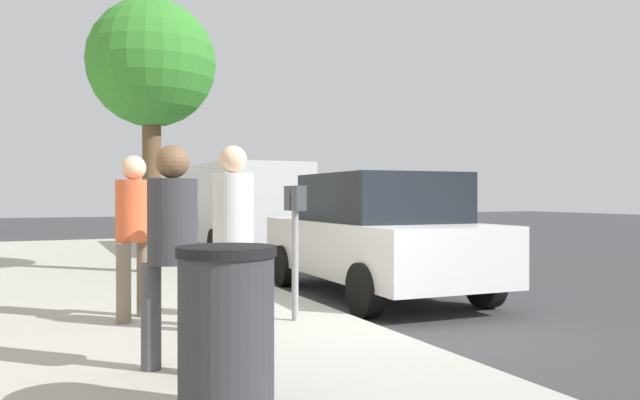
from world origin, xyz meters
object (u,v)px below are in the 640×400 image
parked_sedan_near (376,235)px  street_tree (152,67)px  pedestrian_at_meter (233,221)px  parking_meter (295,223)px  parked_van_far (237,204)px  trash_bin (226,332)px  parking_officer (134,223)px  pedestrian_bystander (173,240)px

parked_sedan_near → street_tree: bearing=40.3°
pedestrian_at_meter → parked_sedan_near: 3.46m
parking_meter → parked_van_far: 8.88m
trash_bin → parked_sedan_near: bearing=-38.7°
parking_officer → street_tree: 4.99m
pedestrian_bystander → parking_officer: bearing=41.5°
parked_van_far → trash_bin: size_ratio=5.17×
parking_meter → street_tree: bearing=7.2°
parked_van_far → parked_sedan_near: bearing=180.0°
pedestrian_at_meter → parking_officer: 1.26m
parking_meter → parked_sedan_near: bearing=-47.7°
street_tree → trash_bin: street_tree is taller
trash_bin → parking_officer: bearing=1.0°
pedestrian_at_meter → parking_meter: bearing=7.6°
pedestrian_bystander → parked_van_far: size_ratio=0.32×
parking_meter → parked_sedan_near: 2.74m
parked_sedan_near → parking_officer: bearing=107.1°
pedestrian_bystander → parked_van_far: (10.05, -3.58, 0.13)m
trash_bin → parked_van_far: bearing=-17.4°
parking_officer → parked_sedan_near: 3.72m
parking_meter → parked_van_far: bearing=-13.2°
parking_meter → parking_officer: (0.75, 1.53, -0.00)m
pedestrian_at_meter → trash_bin: (-2.29, 0.73, -0.55)m
pedestrian_at_meter → trash_bin: pedestrian_at_meter is taller
pedestrian_bystander → trash_bin: 1.21m
pedestrian_bystander → trash_bin: size_ratio=1.67×
parking_meter → parked_van_far: size_ratio=0.27×
trash_bin → pedestrian_at_meter: bearing=-17.7°
parking_officer → street_tree: street_tree is taller
parked_van_far → street_tree: 5.15m
pedestrian_bystander → parked_sedan_near: bearing=-5.5°
street_tree → parking_officer: bearing=167.9°
parking_meter → pedestrian_bystander: pedestrian_bystander is taller
pedestrian_at_meter → street_tree: (5.19, -0.11, 2.47)m
pedestrian_bystander → trash_bin: (-1.12, -0.09, -0.47)m
parked_van_far → street_tree: (-3.68, 2.65, 2.42)m
parked_sedan_near → trash_bin: parked_sedan_near is taller
parked_van_far → parking_meter: bearing=166.8°
parked_sedan_near → trash_bin: 5.59m
pedestrian_at_meter → parked_sedan_near: size_ratio=0.40×
street_tree → trash_bin: bearing=173.6°
parking_meter → parked_sedan_near: (1.84, -2.02, -0.27)m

